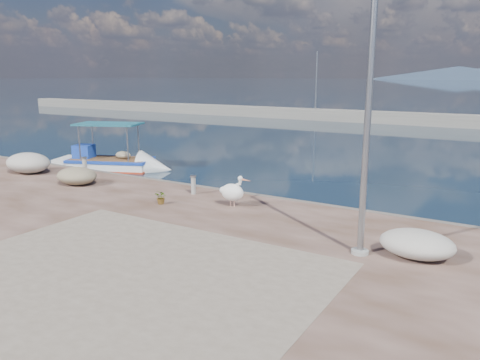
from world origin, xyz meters
name	(u,v)px	position (x,y,z in m)	size (l,w,h in m)	color
ground	(173,247)	(0.00, 0.00, 0.00)	(1400.00, 1400.00, 0.00)	#162635
quay_patch	(122,275)	(1.00, -3.00, 0.50)	(9.00, 7.00, 0.01)	gray
breakwater	(427,119)	(0.00, 40.00, 0.60)	(120.00, 2.20, 7.50)	gray
boat_left	(110,165)	(-10.34, 7.38, 0.23)	(6.30, 4.07, 2.89)	white
pelican	(233,192)	(0.10, 3.15, 1.02)	(1.15, 0.60, 1.11)	tan
lamp_post	(368,124)	(5.20, 1.14, 3.80)	(0.44, 0.96, 7.00)	gray
bollard_near	(193,184)	(-2.11, 3.85, 0.89)	(0.24, 0.24, 0.72)	gray
bollard_far	(85,165)	(-8.59, 4.23, 0.93)	(0.26, 0.26, 0.79)	gray
potted_plant	(161,197)	(-2.21, 2.11, 0.74)	(0.44, 0.38, 0.49)	#33722D
net_pile_d	(417,244)	(6.47, 1.62, 0.84)	(1.83, 1.37, 0.69)	#BAB6AC
net_pile_a	(28,163)	(-11.07, 3.07, 0.97)	(2.28, 1.66, 0.93)	#BAB6AC
net_pile_b	(77,176)	(-7.25, 2.65, 0.85)	(1.81, 1.41, 0.70)	tan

